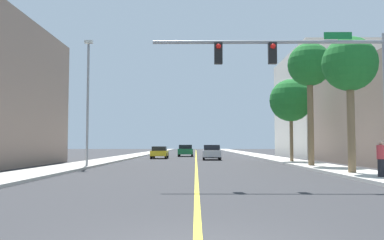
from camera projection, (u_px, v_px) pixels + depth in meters
name	position (u px, v px, depth m)	size (l,w,h in m)	color
ground	(196.00, 158.00, 47.82)	(192.00, 192.00, 0.00)	#2D2D30
sidewalk_left	(125.00, 157.00, 47.90)	(2.98, 168.00, 0.15)	#B2ADA3
sidewalk_right	(268.00, 157.00, 47.74)	(2.98, 168.00, 0.15)	beige
lane_marking_center	(196.00, 158.00, 47.82)	(0.16, 144.00, 0.01)	yellow
building_right_far	(331.00, 106.00, 51.83)	(11.07, 17.61, 13.16)	silver
traffic_signal_mast	(312.00, 71.00, 15.78)	(9.23, 0.36, 5.86)	gray
street_lamp	(88.00, 96.00, 27.80)	(0.56, 0.28, 8.68)	gray
palm_near	(350.00, 66.00, 20.89)	(2.82, 2.82, 7.03)	brown
palm_mid	(310.00, 66.00, 28.07)	(3.03, 3.03, 8.54)	brown
palm_far	(291.00, 101.00, 35.08)	(3.70, 3.70, 7.14)	brown
car_white	(213.00, 151.00, 49.12)	(1.91, 4.38, 1.43)	white
car_green	(186.00, 151.00, 53.40)	(1.96, 4.45, 1.54)	#196638
car_yellow	(160.00, 152.00, 45.35)	(1.81, 3.80, 1.37)	gold
car_silver	(212.00, 152.00, 41.77)	(1.92, 4.22, 1.54)	#BCBCC1
pedestrian	(381.00, 159.00, 17.85)	(0.38, 0.38, 1.62)	black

